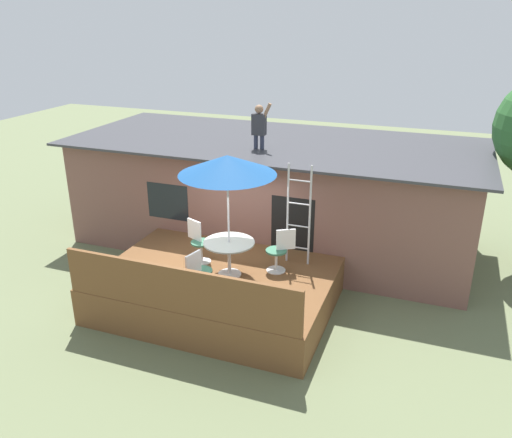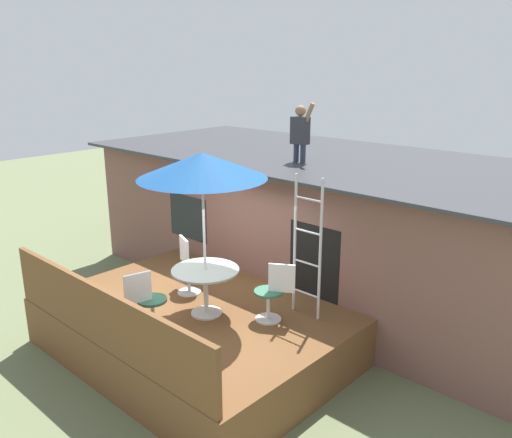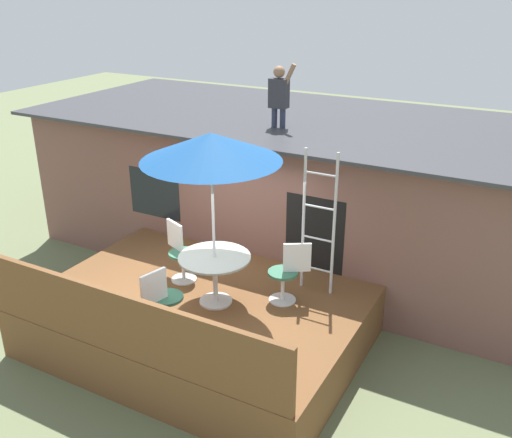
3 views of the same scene
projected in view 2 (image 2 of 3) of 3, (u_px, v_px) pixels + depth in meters
name	position (u px, v px, depth m)	size (l,w,h in m)	color
ground_plane	(198.00, 351.00, 8.70)	(40.00, 40.00, 0.00)	#66704C
house	(327.00, 223.00, 10.84)	(10.50, 4.50, 2.78)	brown
deck	(197.00, 329.00, 8.59)	(4.73, 3.45, 0.80)	brown
deck_railing	(102.00, 318.00, 7.16)	(4.63, 0.08, 0.90)	brown
patio_table	(206.00, 279.00, 8.09)	(1.04, 1.04, 0.74)	silver
patio_umbrella	(202.00, 166.00, 7.58)	(1.90, 1.90, 2.54)	silver
step_ladder	(307.00, 248.00, 7.93)	(0.52, 0.04, 2.20)	silver
person_figure	(301.00, 130.00, 9.68)	(0.47, 0.20, 1.11)	#33384C
patio_chair_left	(187.00, 266.00, 8.94)	(0.60, 0.44, 0.92)	silver
patio_chair_right	(273.00, 292.00, 7.92)	(0.57, 0.44, 0.92)	silver
patio_chair_near	(147.00, 301.00, 7.63)	(0.44, 0.61, 0.92)	silver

